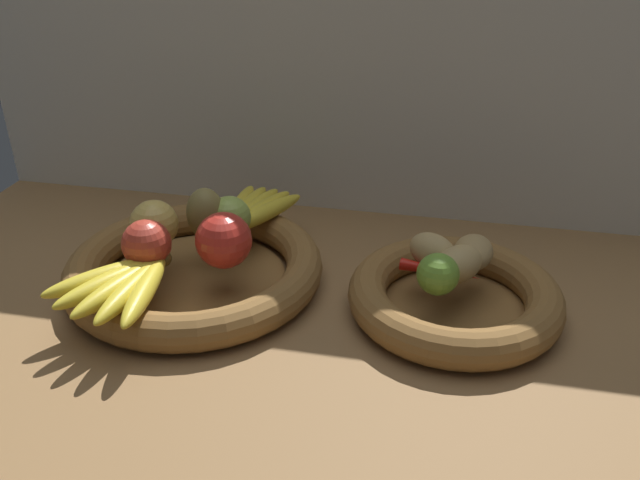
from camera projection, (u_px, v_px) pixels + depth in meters
The scene contains 16 objects.
ground_plane at pixel (335, 304), 95.43cm from camera, with size 140.00×90.00×3.00cm, color olive.
back_wall at pixel (371, 56), 107.57cm from camera, with size 140.00×3.00×55.00cm.
fruit_bowl_left at pixel (195, 268), 96.60cm from camera, with size 37.63×37.63×5.27cm.
fruit_bowl_right at pixel (454, 297), 89.84cm from camera, with size 29.25×29.25×5.27cm.
apple_golden_left at pixel (154, 224), 95.45cm from camera, with size 7.04×7.04×7.04cm, color #DBB756.
apple_red_right at pixel (224, 240), 90.06cm from camera, with size 7.86×7.86×7.86cm, color red.
apple_green_back at pixel (230, 217), 97.92cm from camera, with size 6.45×6.45×6.45cm, color #99B74C.
apple_red_front at pixel (147, 244), 90.22cm from camera, with size 6.84×6.84×6.84cm, color #B73828.
pear_brown at pixel (206, 214), 97.29cm from camera, with size 5.60×5.88×7.98cm, color olive.
banana_bunch_front at pixel (123, 284), 84.96cm from camera, with size 15.63×17.78×2.72cm.
banana_bunch_back at pixel (251, 211), 104.25cm from camera, with size 11.37×18.57×2.61cm.
potato_large at pixel (458, 264), 87.37cm from camera, with size 7.63×5.16×4.84cm, color tan.
potato_back at pixel (473, 252), 90.87cm from camera, with size 7.90×5.45×4.18cm, color #A38451.
potato_oblong at pixel (433, 251), 90.33cm from camera, with size 7.39×4.75×4.93cm, color tan.
lime_near at pixel (438, 274), 84.40cm from camera, with size 5.55×5.55×5.55cm, color #6B9E33.
chili_pepper at pixel (440, 271), 88.74cm from camera, with size 1.77×1.77×10.91cm, color red.
Camera 1 is at (14.06, -78.42, 51.88)cm, focal length 36.88 mm.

